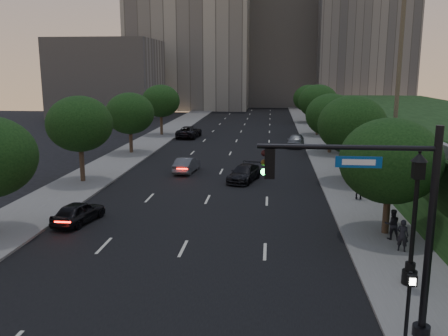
# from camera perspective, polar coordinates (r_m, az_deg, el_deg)

# --- Properties ---
(ground) EXTENTS (160.00, 160.00, 0.00)m
(ground) POSITION_cam_1_polar(r_m,az_deg,el_deg) (19.16, -7.77, -15.09)
(ground) COLOR black
(ground) RESTS_ON ground
(road_surface) EXTENTS (16.00, 140.00, 0.02)m
(road_surface) POSITION_cam_1_polar(r_m,az_deg,el_deg) (47.57, 0.55, 1.33)
(road_surface) COLOR black
(road_surface) RESTS_ON ground
(sidewalk_right) EXTENTS (4.50, 140.00, 0.15)m
(sidewalk_right) POSITION_cam_1_polar(r_m,az_deg,el_deg) (47.77, 12.89, 1.15)
(sidewalk_right) COLOR slate
(sidewalk_right) RESTS_ON ground
(sidewalk_left) EXTENTS (4.50, 140.00, 0.15)m
(sidewalk_left) POSITION_cam_1_polar(r_m,az_deg,el_deg) (49.52, -11.35, 1.59)
(sidewalk_left) COLOR slate
(sidewalk_left) RESTS_ON ground
(parapet_wall) EXTENTS (0.35, 90.00, 0.70)m
(parapet_wall) POSITION_cam_1_polar(r_m,az_deg,el_deg) (45.77, 17.51, 5.87)
(parapet_wall) COLOR slate
(parapet_wall) RESTS_ON embankment
(office_block_left) EXTENTS (26.00, 20.00, 32.00)m
(office_block_left) POSITION_cam_1_polar(r_m,az_deg,el_deg) (110.35, -3.97, 15.56)
(office_block_left) COLOR gray
(office_block_left) RESTS_ON ground
(office_block_mid) EXTENTS (22.00, 18.00, 26.00)m
(office_block_mid) POSITION_cam_1_polar(r_m,az_deg,el_deg) (118.69, 6.74, 13.79)
(office_block_mid) COLOR gray
(office_block_mid) RESTS_ON ground
(office_block_right) EXTENTS (20.00, 22.00, 36.00)m
(office_block_right) POSITION_cam_1_polar(r_m,az_deg,el_deg) (114.72, 16.24, 16.00)
(office_block_right) COLOR gray
(office_block_right) RESTS_ON ground
(office_block_filler) EXTENTS (18.00, 16.00, 14.00)m
(office_block_filler) POSITION_cam_1_polar(r_m,az_deg,el_deg) (91.71, -13.77, 10.41)
(office_block_filler) COLOR gray
(office_block_filler) RESTS_ON ground
(tree_right_a) EXTENTS (5.20, 5.20, 6.24)m
(tree_right_a) POSITION_cam_1_polar(r_m,az_deg,el_deg) (25.77, 19.35, 0.81)
(tree_right_a) COLOR #38281C
(tree_right_a) RESTS_ON ground
(tree_right_b) EXTENTS (5.20, 5.20, 6.74)m
(tree_right_b) POSITION_cam_1_polar(r_m,az_deg,el_deg) (37.34, 15.15, 5.04)
(tree_right_b) COLOR #38281C
(tree_right_b) RESTS_ON ground
(tree_right_c) EXTENTS (5.20, 5.20, 6.24)m
(tree_right_c) POSITION_cam_1_polar(r_m,az_deg,el_deg) (50.19, 12.74, 6.22)
(tree_right_c) COLOR #38281C
(tree_right_c) RESTS_ON ground
(tree_right_d) EXTENTS (5.20, 5.20, 6.74)m
(tree_right_d) POSITION_cam_1_polar(r_m,az_deg,el_deg) (64.03, 11.26, 7.86)
(tree_right_d) COLOR #38281C
(tree_right_d) RESTS_ON ground
(tree_right_e) EXTENTS (5.20, 5.20, 6.24)m
(tree_right_e) POSITION_cam_1_polar(r_m,az_deg,el_deg) (78.97, 10.22, 8.24)
(tree_right_e) COLOR #38281C
(tree_right_e) RESTS_ON ground
(tree_left_b) EXTENTS (5.00, 5.00, 6.71)m
(tree_left_b) POSITION_cam_1_polar(r_m,az_deg,el_deg) (37.71, -16.99, 5.10)
(tree_left_b) COLOR #38281C
(tree_left_b) RESTS_ON ground
(tree_left_c) EXTENTS (5.00, 5.00, 6.34)m
(tree_left_c) POSITION_cam_1_polar(r_m,az_deg,el_deg) (49.94, -11.27, 6.46)
(tree_left_c) COLOR #38281C
(tree_left_c) RESTS_ON ground
(tree_left_d) EXTENTS (5.00, 5.00, 6.71)m
(tree_left_d) POSITION_cam_1_polar(r_m,az_deg,el_deg) (63.40, -7.61, 8.00)
(tree_left_d) COLOR #38281C
(tree_left_d) RESTS_ON ground
(traffic_signal_mast) EXTENTS (5.68, 0.56, 7.00)m
(traffic_signal_mast) POSITION_cam_1_polar(r_m,az_deg,el_deg) (15.83, 19.78, -7.16)
(traffic_signal_mast) COLOR black
(traffic_signal_mast) RESTS_ON ground
(street_lamp) EXTENTS (0.64, 0.64, 5.62)m
(street_lamp) POSITION_cam_1_polar(r_m,az_deg,el_deg) (20.18, 21.86, -6.36)
(street_lamp) COLOR black
(street_lamp) RESTS_ON ground
(pedestrian_signal) EXTENTS (0.30, 0.33, 2.50)m
(pedestrian_signal) POSITION_cam_1_polar(r_m,az_deg,el_deg) (16.34, 21.35, -14.66)
(pedestrian_signal) COLOR black
(pedestrian_signal) RESTS_ON ground
(sedan_near_left) EXTENTS (2.27, 4.01, 1.29)m
(sedan_near_left) POSITION_cam_1_polar(r_m,az_deg,el_deg) (28.35, -17.10, -5.12)
(sedan_near_left) COLOR black
(sedan_near_left) RESTS_ON ground
(sedan_mid_left) EXTENTS (1.79, 4.11, 1.31)m
(sedan_mid_left) POSITION_cam_1_polar(r_m,az_deg,el_deg) (40.50, -4.52, 0.38)
(sedan_mid_left) COLOR #505257
(sedan_mid_left) RESTS_ON ground
(sedan_far_left) EXTENTS (2.84, 5.53, 1.49)m
(sedan_far_left) POSITION_cam_1_polar(r_m,az_deg,el_deg) (61.36, -4.23, 4.35)
(sedan_far_left) COLOR black
(sedan_far_left) RESTS_ON ground
(sedan_near_right) EXTENTS (2.86, 4.69, 1.27)m
(sedan_near_right) POSITION_cam_1_polar(r_m,az_deg,el_deg) (37.21, 2.43, -0.64)
(sedan_near_right) COLOR black
(sedan_near_right) RESTS_ON ground
(sedan_far_right) EXTENTS (2.35, 4.57, 1.49)m
(sedan_far_right) POSITION_cam_1_polar(r_m,az_deg,el_deg) (54.34, 8.61, 3.29)
(sedan_far_right) COLOR slate
(sedan_far_right) RESTS_ON ground
(pedestrian_a) EXTENTS (0.67, 0.58, 1.55)m
(pedestrian_a) POSITION_cam_1_polar(r_m,az_deg,el_deg) (24.16, 20.67, -7.59)
(pedestrian_a) COLOR black
(pedestrian_a) RESTS_ON sidewalk_right
(pedestrian_b) EXTENTS (0.78, 0.62, 1.56)m
(pedestrian_b) POSITION_cam_1_polar(r_m,az_deg,el_deg) (25.64, 19.58, -6.39)
(pedestrian_b) COLOR black
(pedestrian_b) RESTS_ON sidewalk_right
(pedestrian_c) EXTENTS (1.12, 0.66, 1.79)m
(pedestrian_c) POSITION_cam_1_polar(r_m,az_deg,el_deg) (32.65, 15.97, -2.11)
(pedestrian_c) COLOR black
(pedestrian_c) RESTS_ON sidewalk_right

